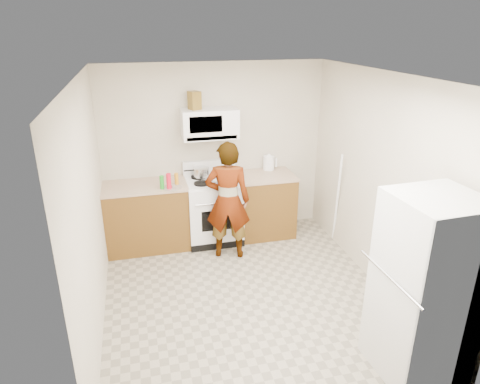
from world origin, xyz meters
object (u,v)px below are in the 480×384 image
object	(u,v)px
saucepan	(201,172)
kettle	(269,163)
microwave	(210,123)
person	(228,201)
gas_range	(213,209)
fridge	(425,289)

from	to	relation	value
saucepan	kettle	bearing A→B (deg)	6.36
microwave	saucepan	xyz separation A→B (m)	(-0.14, -0.01, -0.69)
person	saucepan	xyz separation A→B (m)	(-0.25, 0.62, 0.21)
microwave	person	bearing A→B (deg)	-80.51
gas_range	saucepan	size ratio (longest dim) A/B	5.15
microwave	person	xyz separation A→B (m)	(0.11, -0.63, -0.90)
gas_range	person	bearing A→B (deg)	-78.17
gas_range	microwave	world-z (taller)	microwave
microwave	fridge	bearing A→B (deg)	-67.01
person	kettle	size ratio (longest dim) A/B	7.91
kettle	saucepan	world-z (taller)	kettle
microwave	fridge	distance (m)	3.44
kettle	microwave	bearing A→B (deg)	-163.56
microwave	saucepan	distance (m)	0.70
gas_range	saucepan	world-z (taller)	gas_range
person	saucepan	size ratio (longest dim) A/B	7.32
person	gas_range	bearing A→B (deg)	-63.19
gas_range	fridge	size ratio (longest dim) A/B	0.66
microwave	kettle	bearing A→B (deg)	6.47
person	fridge	size ratio (longest dim) A/B	0.94
microwave	fridge	xyz separation A→B (m)	(1.30, -3.07, -0.85)
gas_range	microwave	distance (m)	1.22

